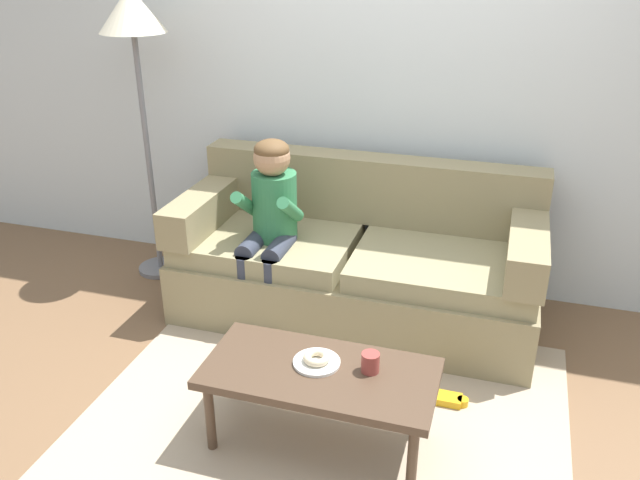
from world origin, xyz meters
TOP-DOWN VIEW (x-y plane):
  - ground at (0.00, 0.00)m, footprint 10.00×10.00m
  - wall_back at (0.00, 1.40)m, footprint 8.00×0.10m
  - area_rug at (0.00, -0.25)m, footprint 2.26×2.03m
  - couch at (-0.10, 0.84)m, footprint 2.10×0.90m
  - coffee_table at (0.03, -0.32)m, footprint 1.02×0.50m
  - person_child at (-0.57, 0.64)m, footprint 0.34×0.58m
  - plate at (0.00, -0.29)m, footprint 0.21×0.21m
  - donut at (0.00, -0.29)m, footprint 0.14×0.14m
  - mug at (0.24, -0.27)m, footprint 0.08×0.08m
  - toy_controller at (0.54, 0.12)m, footprint 0.23×0.09m
  - floor_lamp at (-1.54, 0.99)m, footprint 0.40×0.40m

SIDE VIEW (x-z plane):
  - ground at x=0.00m, z-range 0.00..0.00m
  - area_rug at x=0.00m, z-range 0.00..0.01m
  - toy_controller at x=0.54m, z-range 0.00..0.05m
  - couch at x=-0.10m, z-range -0.12..0.79m
  - coffee_table at x=0.03m, z-range 0.16..0.56m
  - plate at x=0.00m, z-range 0.40..0.42m
  - donut at x=0.00m, z-range 0.42..0.45m
  - mug at x=0.24m, z-range 0.40..0.49m
  - person_child at x=-0.57m, z-range 0.12..1.22m
  - wall_back at x=0.00m, z-range 0.00..2.80m
  - floor_lamp at x=-1.54m, z-range 0.66..2.52m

